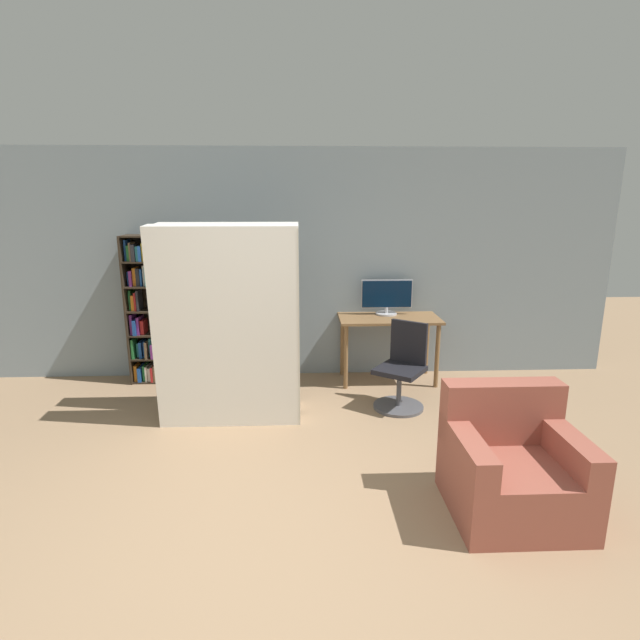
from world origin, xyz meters
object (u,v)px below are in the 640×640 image
Objects in this scene: monitor at (387,296)px; armchair at (511,466)px; bookshelf at (152,310)px; mattress_near at (228,329)px; office_chair at (402,374)px; mattress_far at (233,320)px.

armchair is at bearing -81.12° from monitor.
monitor is 0.72× the size of armchair.
bookshelf is (-2.76, 0.01, -0.14)m from monitor.
mattress_near is (1.06, -1.27, 0.10)m from bookshelf.
bookshelf is 1.66m from mattress_near.
office_chair is 1.82m from mattress_far.
mattress_far is (1.06, -0.93, 0.10)m from bookshelf.
mattress_near and mattress_far have the same top height.
armchair is at bearing -34.16° from mattress_near.
mattress_near is at bearing -90.00° from mattress_far.
monitor is 2.82m from armchair.
bookshelf reaches higher than armchair.
monitor is 0.35× the size of bookshelf.
office_chair is 0.52× the size of bookshelf.
bookshelf is at bearing 161.63° from office_chair.
bookshelf is 4.22m from armchair.
armchair is at bearing -40.41° from bookshelf.
mattress_far is at bearing 90.00° from mattress_near.
bookshelf is at bearing 138.97° from mattress_far.
mattress_far is 2.24× the size of armchair.
mattress_near is 1.00× the size of mattress_far.
mattress_near is 2.24× the size of armchair.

